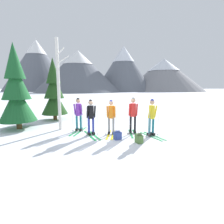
{
  "coord_description": "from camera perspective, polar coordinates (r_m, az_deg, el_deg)",
  "views": [
    {
      "loc": [
        -0.36,
        -8.27,
        2.33
      ],
      "look_at": [
        0.12,
        0.3,
        1.05
      ],
      "focal_mm": 26.87,
      "sensor_mm": 36.0,
      "label": 1
    }
  ],
  "objects": [
    {
      "name": "skier_in_purple",
      "position": [
        8.99,
        -11.31,
        -0.16
      ],
      "size": [
        0.71,
        1.8,
        1.78
      ],
      "color": "green",
      "rests_on": "ground"
    },
    {
      "name": "skier_in_orange",
      "position": [
        8.21,
        -0.29,
        -1.23
      ],
      "size": [
        0.6,
        1.67,
        1.72
      ],
      "color": "yellow",
      "rests_on": "ground"
    },
    {
      "name": "backpack_on_snow_front",
      "position": [
        7.58,
        1.89,
        -7.94
      ],
      "size": [
        0.39,
        0.36,
        0.38
      ],
      "color": "#384C99",
      "rests_on": "ground"
    },
    {
      "name": "pine_tree_near",
      "position": [
        12.59,
        -19.15,
        6.49
      ],
      "size": [
        1.8,
        1.8,
        4.36
      ],
      "color": "#51381E",
      "rests_on": "ground"
    },
    {
      "name": "pine_tree_mid",
      "position": [
        10.6,
        -29.8,
        6.37
      ],
      "size": [
        1.94,
        1.94,
        4.69
      ],
      "color": "#51381E",
      "rests_on": "ground"
    },
    {
      "name": "skier_in_black",
      "position": [
        8.16,
        -7.22,
        -1.07
      ],
      "size": [
        0.94,
        1.78,
        1.75
      ],
      "color": "green",
      "rests_on": "ground"
    },
    {
      "name": "birch_tree_tall",
      "position": [
        9.49,
        -17.72,
        8.94
      ],
      "size": [
        0.69,
        0.25,
        4.85
      ],
      "color": "silver",
      "rests_on": "ground"
    },
    {
      "name": "skier_in_yellow",
      "position": [
        8.17,
        13.39,
        -1.2
      ],
      "size": [
        0.92,
        1.58,
        1.78
      ],
      "color": "green",
      "rests_on": "ground"
    },
    {
      "name": "mountain_ridge_distant",
      "position": [
        92.69,
        -4.77,
        14.18
      ],
      "size": [
        111.9,
        58.0,
        28.64
      ],
      "color": "slate",
      "rests_on": "ground"
    },
    {
      "name": "ground_plane",
      "position": [
        8.6,
        -0.67,
        -7.24
      ],
      "size": [
        400.0,
        400.0,
        0.0
      ],
      "primitive_type": "plane",
      "color": "white"
    },
    {
      "name": "backpack_on_snow_beside",
      "position": [
        7.22,
        9.15,
        -8.91
      ],
      "size": [
        0.33,
        0.38,
        0.38
      ],
      "color": "#4C7238",
      "rests_on": "ground"
    },
    {
      "name": "skier_in_red",
      "position": [
        8.43,
        7.16,
        -0.43
      ],
      "size": [
        0.61,
        1.56,
        1.84
      ],
      "color": "green",
      "rests_on": "ground"
    }
  ]
}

